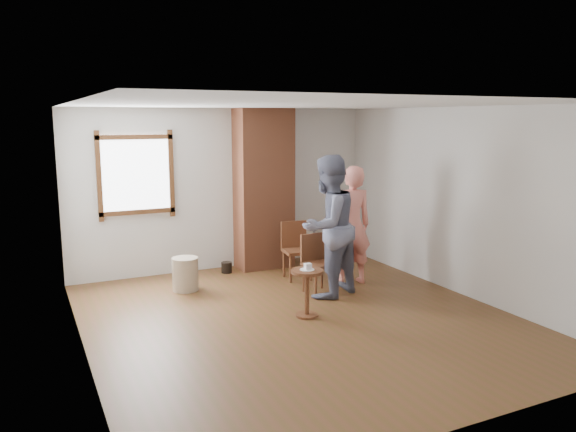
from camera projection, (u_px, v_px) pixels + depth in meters
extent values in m
plane|color=brown|center=(300.00, 319.00, 6.91)|extent=(5.50, 5.50, 0.00)
cube|color=silver|center=(224.00, 189.00, 9.12)|extent=(5.00, 0.04, 2.60)
cube|color=silver|center=(79.00, 234.00, 5.61)|extent=(0.04, 5.50, 2.60)
cube|color=silver|center=(462.00, 202.00, 7.76)|extent=(0.04, 5.50, 2.60)
cube|color=white|center=(301.00, 104.00, 6.46)|extent=(5.00, 5.50, 0.04)
cube|color=#553218|center=(136.00, 175.00, 8.43)|extent=(1.14, 0.06, 1.34)
cube|color=white|center=(136.00, 175.00, 8.45)|extent=(1.00, 0.02, 1.20)
cube|color=#AC5F3D|center=(264.00, 189.00, 9.16)|extent=(0.90, 0.50, 2.60)
cylinder|color=tan|center=(185.00, 274.00, 8.04)|extent=(0.48, 0.48, 0.48)
cylinder|color=black|center=(227.00, 267.00, 8.98)|extent=(0.19, 0.19, 0.17)
cube|color=brown|center=(297.00, 251.00, 8.58)|extent=(0.46, 0.46, 0.05)
cylinder|color=brown|center=(291.00, 268.00, 8.41)|extent=(0.04, 0.04, 0.44)
cylinder|color=brown|center=(311.00, 267.00, 8.51)|extent=(0.04, 0.04, 0.44)
cylinder|color=brown|center=(284.00, 263.00, 8.72)|extent=(0.04, 0.04, 0.44)
cylinder|color=brown|center=(304.00, 261.00, 8.82)|extent=(0.04, 0.04, 0.44)
cube|color=brown|center=(294.00, 235.00, 8.71)|extent=(0.41, 0.09, 0.44)
cube|color=brown|center=(319.00, 264.00, 7.88)|extent=(0.42, 0.42, 0.05)
cylinder|color=brown|center=(316.00, 283.00, 7.71)|extent=(0.04, 0.04, 0.41)
cylinder|color=brown|center=(334.00, 280.00, 7.86)|extent=(0.04, 0.04, 0.41)
cylinder|color=brown|center=(304.00, 278.00, 7.97)|extent=(0.04, 0.04, 0.41)
cylinder|color=brown|center=(322.00, 274.00, 8.13)|extent=(0.04, 0.04, 0.41)
cube|color=brown|center=(312.00, 248.00, 8.00)|extent=(0.39, 0.07, 0.41)
cylinder|color=brown|center=(307.00, 271.00, 6.91)|extent=(0.40, 0.40, 0.04)
cylinder|color=brown|center=(307.00, 294.00, 6.96)|extent=(0.06, 0.06, 0.54)
cylinder|color=brown|center=(307.00, 315.00, 7.01)|extent=(0.28, 0.28, 0.03)
cylinder|color=white|center=(307.00, 270.00, 6.91)|extent=(0.18, 0.18, 0.01)
cube|color=white|center=(308.00, 267.00, 6.90)|extent=(0.08, 0.07, 0.06)
imported|color=#15193B|center=(328.00, 227.00, 7.67)|extent=(1.17, 1.06, 1.96)
imported|color=#FC8D7E|center=(351.00, 225.00, 8.28)|extent=(0.70, 0.51, 1.77)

